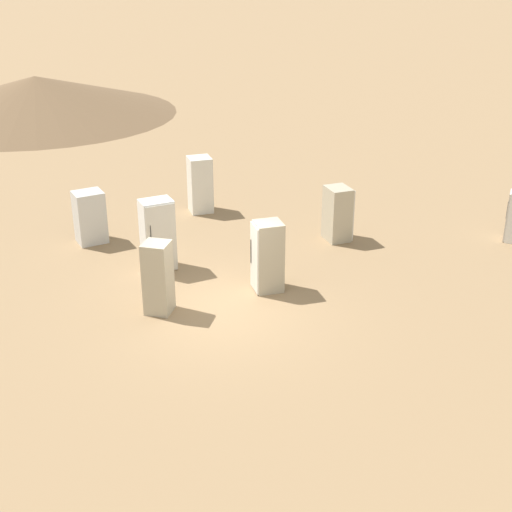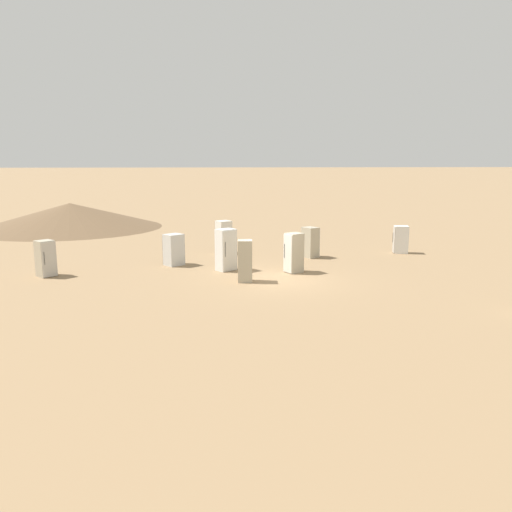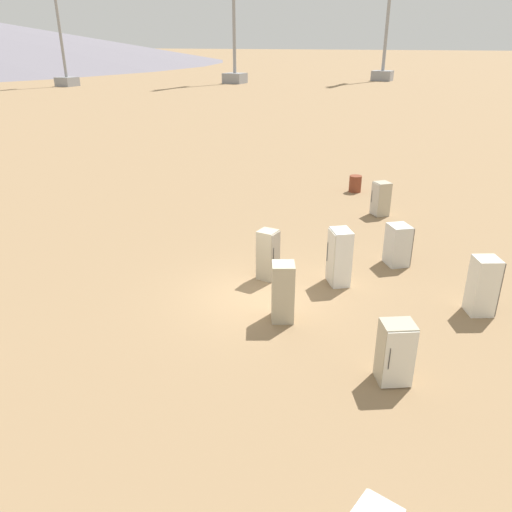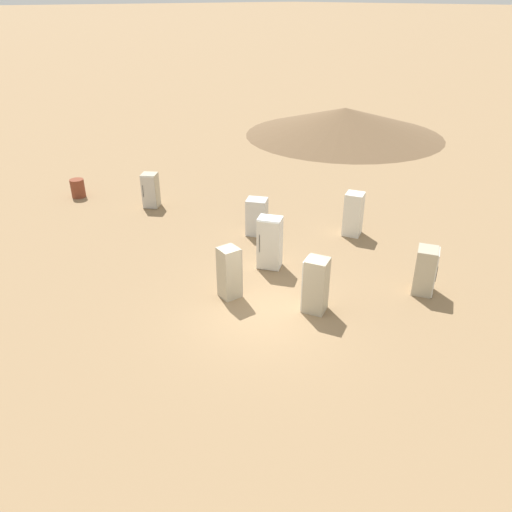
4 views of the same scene
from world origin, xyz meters
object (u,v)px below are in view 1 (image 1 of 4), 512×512
Objects in this scene: discarded_fridge_6 at (90,217)px; discarded_fridge_8 at (200,184)px; discarded_fridge_1 at (158,235)px; discarded_fridge_3 at (338,214)px; discarded_fridge_5 at (158,277)px; discarded_fridge_7 at (267,257)px.

discarded_fridge_8 reaches higher than discarded_fridge_6.
discarded_fridge_3 is (-4.43, -2.56, -0.16)m from discarded_fridge_1.
discarded_fridge_8 is (-2.51, -2.79, 0.13)m from discarded_fridge_6.
discarded_fridge_5 is at bearing -67.35° from discarded_fridge_3.
discarded_fridge_5 is (3.84, 4.78, 0.08)m from discarded_fridge_3.
discarded_fridge_8 reaches higher than discarded_fridge_3.
discarded_fridge_5 is at bearing -88.09° from discarded_fridge_6.
discarded_fridge_8 is at bearing 99.51° from discarded_fridge_5.
discarded_fridge_1 is at bearing -118.20° from discarded_fridge_8.
discarded_fridge_1 is at bearing -88.59° from discarded_fridge_3.
discarded_fridge_1 is 2.98m from discarded_fridge_7.
discarded_fridge_3 is at bearing -47.62° from discarded_fridge_8.
discarded_fridge_8 is at bearing 11.54° from discarded_fridge_6.
discarded_fridge_1 is at bearing 110.82° from discarded_fridge_5.
discarded_fridge_6 is (6.76, 1.09, -0.03)m from discarded_fridge_3.
discarded_fridge_7 is (-2.87, 0.81, -0.06)m from discarded_fridge_1.
discarded_fridge_3 is 3.71m from discarded_fridge_7.
discarded_fridge_3 is at bearing -27.34° from discarded_fridge_6.
discarded_fridge_1 is 1.07× the size of discarded_fridge_8.
discarded_fridge_8 is at bearing -125.78° from discarded_fridge_1.
discarded_fridge_5 is 0.98× the size of discarded_fridge_8.
discarded_fridge_5 is 6.50m from discarded_fridge_8.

